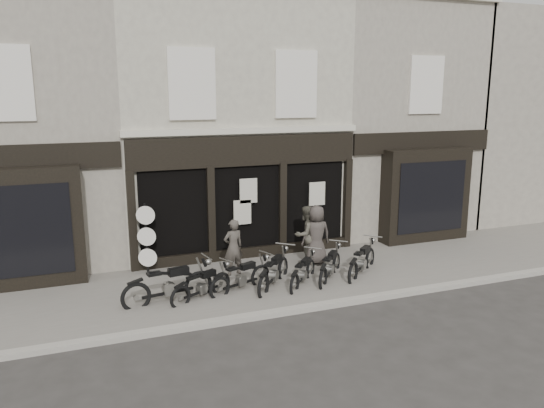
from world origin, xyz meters
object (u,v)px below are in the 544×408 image
object	(u,v)px
motorcycle_2	(241,280)
motorcycle_6	(362,264)
motorcycle_5	(330,269)
man_right	(316,235)
man_centre	(306,234)
motorcycle_0	(169,288)
motorcycle_3	(274,275)
man_left	(233,247)
motorcycle_4	(303,275)
advert_sign_post	(147,242)
motorcycle_1	(202,288)

from	to	relation	value
motorcycle_2	motorcycle_6	xyz separation A→B (m)	(3.59, -0.03, 0.02)
motorcycle_5	man_right	bearing A→B (deg)	34.54
man_centre	motorcycle_0	bearing A→B (deg)	-0.84
motorcycle_6	man_centre	bearing A→B (deg)	85.65
motorcycle_5	man_right	size ratio (longest dim) A/B	0.92
motorcycle_3	motorcycle_5	bearing A→B (deg)	-49.83
motorcycle_0	man_left	xyz separation A→B (m)	(2.04, 1.27, 0.47)
motorcycle_2	motorcycle_4	world-z (taller)	motorcycle_2
motorcycle_4	advert_sign_post	bearing A→B (deg)	103.07
motorcycle_1	man_centre	size ratio (longest dim) A/B	1.02
motorcycle_0	advert_sign_post	bearing A→B (deg)	86.49
motorcycle_5	motorcycle_0	bearing A→B (deg)	132.68
motorcycle_1	motorcycle_5	size ratio (longest dim) A/B	1.08
motorcycle_0	motorcycle_2	bearing A→B (deg)	-6.18
motorcycle_2	man_right	distance (m)	3.05
man_centre	man_right	size ratio (longest dim) A/B	0.98
motorcycle_0	motorcycle_4	xyz separation A→B (m)	(3.59, -0.06, -0.09)
motorcycle_1	motorcycle_6	size ratio (longest dim) A/B	1.02
motorcycle_5	advert_sign_post	bearing A→B (deg)	107.79
man_right	man_left	bearing A→B (deg)	4.95
motorcycle_6	man_centre	size ratio (longest dim) A/B	1.00
man_centre	advert_sign_post	world-z (taller)	advert_sign_post
man_left	motorcycle_4	bearing A→B (deg)	128.45
motorcycle_1	motorcycle_3	xyz separation A→B (m)	(2.00, 0.17, 0.04)
motorcycle_1	man_right	xyz separation A→B (m)	(3.82, 1.39, 0.65)
motorcycle_0	motorcycle_5	distance (m)	4.46
motorcycle_1	motorcycle_3	bearing A→B (deg)	-21.56
man_centre	man_right	world-z (taller)	man_right
motorcycle_2	motorcycle_0	bearing A→B (deg)	161.73
motorcycle_1	man_left	bearing A→B (deg)	21.27
motorcycle_4	advert_sign_post	size ratio (longest dim) A/B	0.70
motorcycle_4	man_left	distance (m)	2.12
motorcycle_5	motorcycle_1	bearing A→B (deg)	133.96
motorcycle_5	man_left	size ratio (longest dim) A/B	1.03
motorcycle_6	motorcycle_1	bearing A→B (deg)	141.06
motorcycle_2	motorcycle_4	xyz separation A→B (m)	(1.69, -0.17, -0.02)
motorcycle_1	motorcycle_2	size ratio (longest dim) A/B	0.94
man_centre	motorcycle_1	bearing A→B (deg)	4.08
motorcycle_0	motorcycle_1	distance (m)	0.82
motorcycle_2	motorcycle_1	bearing A→B (deg)	167.81
motorcycle_0	motorcycle_2	distance (m)	1.90
motorcycle_6	man_left	distance (m)	3.69
motorcycle_3	man_centre	bearing A→B (deg)	-5.87
motorcycle_3	man_right	size ratio (longest dim) A/B	0.98
motorcycle_3	motorcycle_6	distance (m)	2.68
motorcycle_1	motorcycle_0	bearing A→B (deg)	148.59
man_centre	advert_sign_post	distance (m)	4.66
motorcycle_0	man_left	bearing A→B (deg)	22.64
motorcycle_4	man_centre	bearing A→B (deg)	16.69
motorcycle_5	motorcycle_2	bearing A→B (deg)	130.82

